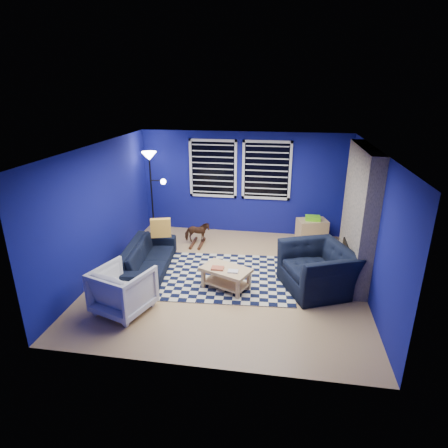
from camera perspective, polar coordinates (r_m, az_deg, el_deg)
name	(u,v)px	position (r m, az deg, el deg)	size (l,w,h in m)	color
floor	(228,277)	(7.34, 0.65, -8.14)	(5.00, 5.00, 0.00)	tan
ceiling	(229,148)	(6.53, 0.74, 11.53)	(5.00, 5.00, 0.00)	white
wall_back	(244,184)	(9.21, 2.99, 6.17)	(5.00, 5.00, 0.00)	navy
wall_left	(100,210)	(7.59, -18.33, 2.04)	(5.00, 5.00, 0.00)	navy
wall_right	(371,224)	(6.95, 21.55, -0.04)	(5.00, 5.00, 0.00)	navy
fireplace	(358,217)	(7.40, 19.69, 0.97)	(0.65, 2.00, 2.50)	gray
window_left	(213,169)	(9.20, -1.69, 8.42)	(1.17, 0.06, 1.42)	black
window_right	(267,171)	(9.05, 6.50, 8.10)	(1.17, 0.06, 1.42)	black
tv	(351,187)	(8.77, 18.80, 5.40)	(0.07, 1.00, 0.58)	black
rug	(227,276)	(7.36, 0.51, -7.97)	(2.50, 2.00, 0.02)	black
sofa	(148,258)	(7.59, -11.51, -5.11)	(0.78, 2.00, 0.58)	black
armchair_big	(317,269)	(6.98, 14.05, -6.65)	(1.09, 1.24, 0.81)	black
armchair_bent	(123,290)	(6.38, -15.12, -9.65)	(0.82, 0.85, 0.77)	gray
rocking_horse	(197,232)	(8.68, -4.11, -1.27)	(0.57, 0.26, 0.48)	#442A15
coffee_table	(226,274)	(6.82, 0.28, -7.63)	(1.00, 0.81, 0.44)	tan
cabinet	(312,231)	(9.06, 13.22, -0.99)	(0.76, 0.61, 0.65)	tan
floor_lamp	(151,168)	(9.01, -11.10, 8.40)	(0.56, 0.35, 2.07)	black
throw_pillow	(161,228)	(7.73, -9.62, -0.59)	(0.41, 0.12, 0.39)	gold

